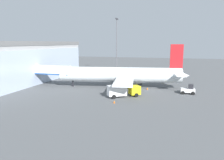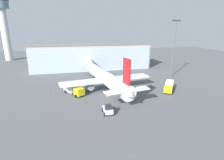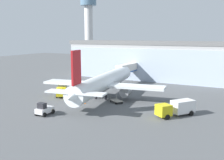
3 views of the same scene
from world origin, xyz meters
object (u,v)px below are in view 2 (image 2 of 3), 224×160
(jet_bridge, at_px, (89,64))
(safety_cone_wingtip, at_px, (54,94))
(fuel_truck, at_px, (169,86))
(airplane, at_px, (106,78))
(control_tower, at_px, (4,24))
(baggage_cart, at_px, (123,89))
(catering_truck, at_px, (73,89))
(apron_light_mast, at_px, (174,44))
(safety_cone_nose, at_px, (108,96))
(pushback_tug, at_px, (108,109))

(jet_bridge, bearing_deg, safety_cone_wingtip, 152.10)
(fuel_truck, bearing_deg, airplane, -72.43)
(control_tower, distance_m, baggage_cart, 87.99)
(jet_bridge, distance_m, fuel_truck, 33.88)
(airplane, xyz_separation_m, catering_truck, (-9.88, -2.43, -2.01))
(jet_bridge, distance_m, apron_light_mast, 34.06)
(apron_light_mast, height_order, fuel_truck, apron_light_mast)
(airplane, bearing_deg, jet_bridge, -0.78)
(control_tower, relative_size, fuel_truck, 4.70)
(baggage_cart, bearing_deg, fuel_truck, 20.44)
(airplane, bearing_deg, safety_cone_nose, 165.10)
(control_tower, height_order, baggage_cart, control_tower)
(pushback_tug, bearing_deg, safety_cone_wingtip, 39.87)
(fuel_truck, distance_m, safety_cone_nose, 18.93)
(control_tower, relative_size, baggage_cart, 10.48)
(apron_light_mast, xyz_separation_m, baggage_cart, (-23.38, -11.95, -11.86))
(control_tower, relative_size, catering_truck, 4.60)
(control_tower, xyz_separation_m, catering_truck, (36.13, -68.17, -19.48))
(apron_light_mast, distance_m, baggage_cart, 28.81)
(airplane, xyz_separation_m, pushback_tug, (-2.87, -16.63, -2.50))
(jet_bridge, height_order, safety_cone_nose, jet_bridge)
(fuel_truck, height_order, safety_cone_wingtip, fuel_truck)
(jet_bridge, height_order, fuel_truck, jet_bridge)
(fuel_truck, distance_m, safety_cone_wingtip, 33.82)
(safety_cone_wingtip, bearing_deg, apron_light_mast, 13.92)
(control_tower, distance_m, apron_light_mast, 93.89)
(airplane, distance_m, safety_cone_wingtip, 15.78)
(jet_bridge, relative_size, safety_cone_nose, 22.49)
(catering_truck, relative_size, baggage_cart, 2.28)
(apron_light_mast, relative_size, fuel_truck, 2.94)
(pushback_tug, relative_size, safety_cone_wingtip, 5.85)
(pushback_tug, xyz_separation_m, safety_cone_nose, (2.18, 9.83, -0.70))
(catering_truck, distance_m, safety_cone_wingtip, 5.59)
(baggage_cart, bearing_deg, safety_cone_nose, -112.86)
(jet_bridge, xyz_separation_m, safety_cone_wingtip, (-12.37, -22.07, -4.03))
(fuel_truck, height_order, baggage_cart, fuel_truck)
(baggage_cart, relative_size, pushback_tug, 1.00)
(airplane, bearing_deg, catering_truck, 94.64)
(fuel_truck, bearing_deg, safety_cone_wingtip, -60.80)
(control_tower, bearing_deg, airplane, -55.01)
(apron_light_mast, xyz_separation_m, catering_truck, (-38.03, -11.23, -10.90))
(control_tower, xyz_separation_m, fuel_truck, (64.22, -71.95, -19.48))
(jet_bridge, xyz_separation_m, catering_truck, (-6.92, -22.53, -2.84))
(catering_truck, bearing_deg, pushback_tug, -6.32)
(apron_light_mast, bearing_deg, airplane, -162.63)
(jet_bridge, height_order, baggage_cart, jet_bridge)
(pushback_tug, bearing_deg, apron_light_mast, -51.14)
(baggage_cart, bearing_deg, control_tower, 159.68)
(jet_bridge, xyz_separation_m, control_tower, (-43.06, 45.64, 16.64))
(jet_bridge, distance_m, baggage_cart, 24.79)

